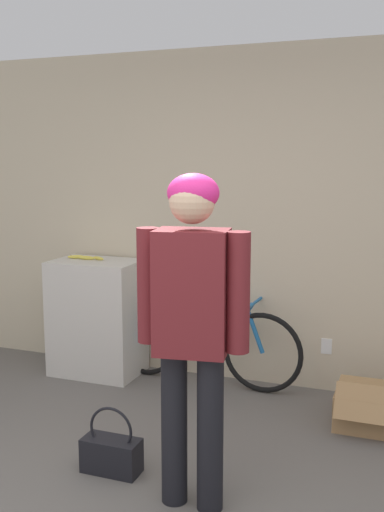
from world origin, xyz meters
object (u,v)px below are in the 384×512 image
object	(u,v)px
bicycle	(201,342)
handbag	(111,453)
person	(192,310)
cardboard_box	(375,408)
banana	(86,258)

from	to	relation	value
bicycle	handbag	bearing A→B (deg)	-88.39
person	cardboard_box	distance (m)	1.78
banana	handbag	size ratio (longest dim) A/B	0.90
person	bicycle	world-z (taller)	person
handbag	person	bearing A→B (deg)	-14.72
bicycle	banana	xyz separation A→B (m)	(-0.98, -0.04, 0.62)
bicycle	handbag	xyz separation A→B (m)	(-0.01, -1.47, -0.23)
bicycle	cardboard_box	distance (m)	1.40
bicycle	banana	world-z (taller)	banana
person	handbag	xyz separation A→B (m)	(-0.54, 0.14, -0.92)
handbag	cardboard_box	world-z (taller)	handbag
person	cardboard_box	bearing A→B (deg)	48.48
person	handbag	size ratio (longest dim) A/B	4.37
person	banana	xyz separation A→B (m)	(-1.51, 1.57, -0.07)
person	bicycle	distance (m)	1.83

